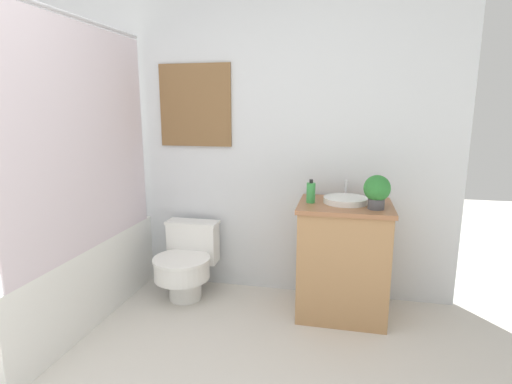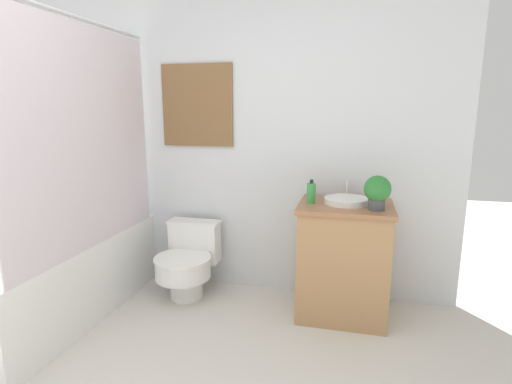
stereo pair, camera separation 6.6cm
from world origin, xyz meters
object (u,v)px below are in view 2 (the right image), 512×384
(sink, at_px, (346,201))
(potted_plant, at_px, (377,191))
(soap_bottle, at_px, (311,193))
(toilet, at_px, (188,261))

(sink, relative_size, potted_plant, 1.51)
(soap_bottle, relative_size, potted_plant, 0.73)
(toilet, bearing_deg, potted_plant, -4.67)
(sink, distance_m, soap_bottle, 0.24)
(toilet, distance_m, potted_plant, 1.52)
(potted_plant, bearing_deg, sink, 145.32)
(sink, height_order, potted_plant, potted_plant)
(sink, bearing_deg, potted_plant, -34.68)
(toilet, height_order, potted_plant, potted_plant)
(toilet, relative_size, sink, 1.68)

